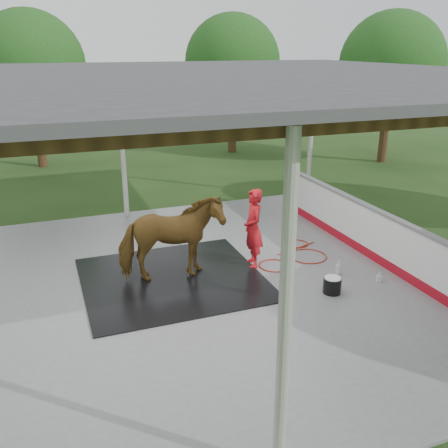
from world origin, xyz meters
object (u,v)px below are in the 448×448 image
object	(u,v)px
dasher_board	(371,233)
wash_bucket	(332,285)
handler	(253,228)
horse	(171,239)

from	to	relation	value
dasher_board	wash_bucket	bearing A→B (deg)	-144.35
handler	dasher_board	bearing A→B (deg)	88.55
horse	wash_bucket	world-z (taller)	horse
horse	handler	world-z (taller)	horse
horse	handler	distance (m)	1.80
dasher_board	handler	distance (m)	2.71
horse	wash_bucket	bearing A→B (deg)	-118.21
dasher_board	wash_bucket	xyz separation A→B (m)	(-1.74, -1.25, -0.38)
dasher_board	horse	bearing A→B (deg)	175.11
handler	wash_bucket	xyz separation A→B (m)	(0.92, -1.70, -0.69)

